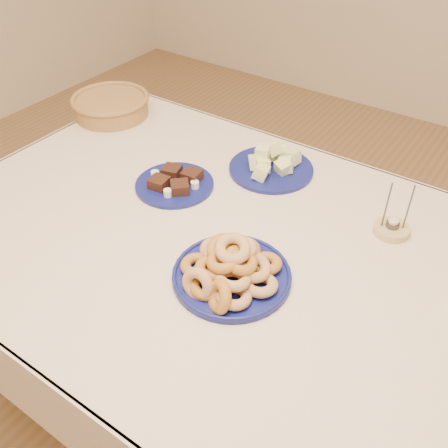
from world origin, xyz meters
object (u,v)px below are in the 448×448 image
at_px(candle_holder, 392,228).
at_px(dining_table, 234,273).
at_px(donut_platter, 231,270).
at_px(brownie_plate, 175,183).
at_px(melon_plate, 272,165).
at_px(wicker_basket, 111,105).

bearing_deg(candle_holder, dining_table, -139.30).
distance_m(donut_platter, brownie_plate, 0.42).
bearing_deg(dining_table, melon_plate, 105.50).
xyz_separation_m(dining_table, brownie_plate, (-0.29, 0.11, 0.12)).
distance_m(melon_plate, brownie_plate, 0.31).
height_order(dining_table, brownie_plate, brownie_plate).
height_order(donut_platter, wicker_basket, donut_platter).
distance_m(melon_plate, wicker_basket, 0.68).
height_order(dining_table, donut_platter, donut_platter).
relative_size(dining_table, brownie_plate, 5.55).
bearing_deg(donut_platter, melon_plate, 109.05).
relative_size(dining_table, donut_platter, 5.13).
relative_size(dining_table, candle_holder, 10.87).
distance_m(donut_platter, melon_plate, 0.50).
relative_size(wicker_basket, candle_holder, 1.86).
height_order(melon_plate, brownie_plate, melon_plate).
height_order(melon_plate, candle_holder, candle_holder).
height_order(donut_platter, brownie_plate, donut_platter).
xyz_separation_m(brownie_plate, candle_holder, (0.61, 0.16, 0.00)).
bearing_deg(wicker_basket, brownie_plate, -25.14).
bearing_deg(dining_table, donut_platter, -61.01).
height_order(brownie_plate, wicker_basket, wicker_basket).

